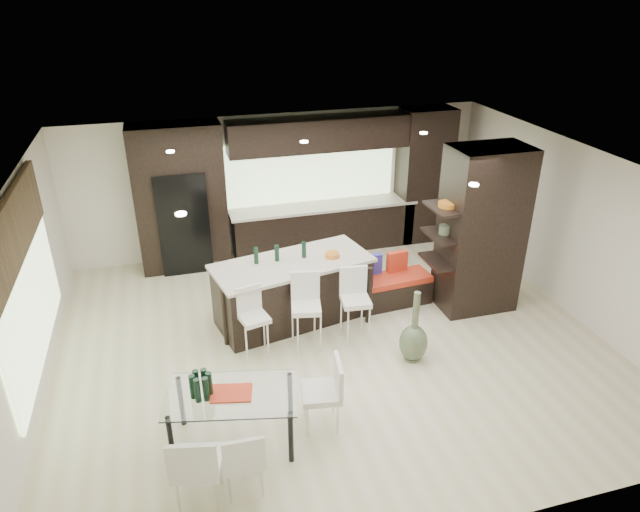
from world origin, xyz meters
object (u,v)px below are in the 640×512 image
object	(u,v)px
dining_table	(234,418)
chair_near	(243,460)
stool_mid	(306,320)
chair_far	(198,468)
chair_end	(321,397)
stool_left	(255,330)
stool_right	(355,313)
kitchen_island	(293,291)
floor_vase	(415,327)
bench	(391,290)

from	to	relation	value
dining_table	chair_near	distance (m)	0.71
stool_mid	chair_far	world-z (taller)	stool_mid
chair_far	chair_end	size ratio (longest dim) A/B	1.05
stool_left	chair_end	bearing A→B (deg)	-86.24
stool_left	stool_right	size ratio (longest dim) A/B	0.92
kitchen_island	floor_vase	bearing A→B (deg)	-59.55
stool_right	floor_vase	size ratio (longest dim) A/B	0.84
chair_end	stool_mid	bearing A→B (deg)	0.16
dining_table	chair_end	bearing A→B (deg)	12.51
kitchen_island	chair_near	xyz separation A→B (m)	(-1.29, -3.17, -0.11)
stool_mid	chair_far	xyz separation A→B (m)	(-1.75, -2.36, -0.02)
dining_table	kitchen_island	bearing A→B (deg)	74.76
kitchen_island	stool_left	world-z (taller)	kitchen_island
chair_near	chair_end	world-z (taller)	chair_end
stool_right	chair_near	size ratio (longest dim) A/B	1.17
chair_near	chair_end	distance (m)	1.27
bench	chair_far	bearing A→B (deg)	-141.38
stool_right	chair_far	xyz separation A→B (m)	(-2.51, -2.36, -0.01)
stool_right	bench	bearing A→B (deg)	48.19
floor_vase	chair_near	size ratio (longest dim) A/B	1.38
stool_mid	floor_vase	distance (m)	1.56
dining_table	chair_far	distance (m)	0.88
chair_far	chair_end	world-z (taller)	chair_far
kitchen_island	stool_right	bearing A→B (deg)	-59.82
chair_end	floor_vase	bearing A→B (deg)	-51.73
stool_right	chair_near	xyz separation A→B (m)	(-2.04, -2.34, -0.07)
bench	kitchen_island	bearing A→B (deg)	176.03
stool_mid	stool_right	xyz separation A→B (m)	(0.75, 0.00, -0.01)
kitchen_island	chair_end	world-z (taller)	kitchen_island
chair_near	chair_end	xyz separation A→B (m)	(1.05, 0.71, 0.03)
stool_mid	dining_table	world-z (taller)	stool_mid
stool_left	dining_table	xyz separation A→B (m)	(-0.54, -1.64, -0.07)
stool_right	chair_far	size ratio (longest dim) A/B	1.03
stool_left	stool_right	bearing A→B (deg)	-14.17
chair_far	stool_left	bearing A→B (deg)	79.45
stool_right	bench	world-z (taller)	stool_right
stool_mid	stool_right	size ratio (longest dim) A/B	1.02
floor_vase	bench	bearing A→B (deg)	79.25
stool_left	dining_table	distance (m)	1.73
floor_vase	kitchen_island	bearing A→B (deg)	132.38
chair_far	stool_right	bearing A→B (deg)	55.62
kitchen_island	stool_mid	bearing A→B (deg)	-101.92
chair_end	kitchen_island	bearing A→B (deg)	3.02
stool_left	stool_mid	distance (m)	0.75
chair_far	stool_mid	bearing A→B (deg)	65.67
stool_right	chair_near	world-z (taller)	stool_right
stool_left	kitchen_island	bearing A→B (deg)	33.78
kitchen_island	stool_mid	size ratio (longest dim) A/B	2.58
kitchen_island	stool_right	world-z (taller)	kitchen_island
stool_right	chair_end	world-z (taller)	stool_right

